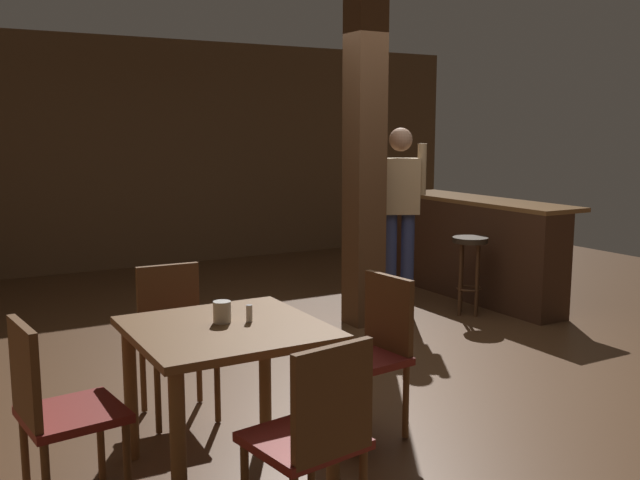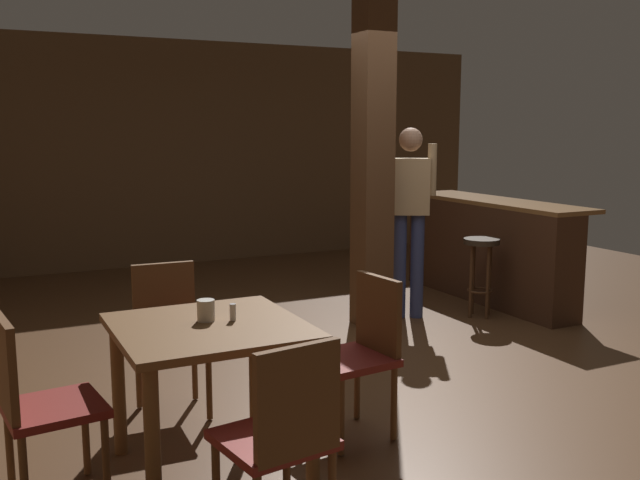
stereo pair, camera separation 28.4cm
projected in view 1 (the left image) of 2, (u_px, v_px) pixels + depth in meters
The scene contains 13 objects.
ground_plane at pixel (383, 357), 5.39m from camera, with size 10.80×10.80×0.00m, color #4C301C.
wall_back at pixel (183, 153), 9.04m from camera, with size 8.00×0.10×2.80m, color brown.
pillar at pixel (364, 165), 6.12m from camera, with size 0.28×0.28×2.80m, color #4C301C.
dining_table at pixel (227, 352), 3.51m from camera, with size 0.91×0.91×0.76m.
chair_north at pixel (175, 333), 4.25m from camera, with size 0.44×0.44×0.89m.
chair_south at pixel (315, 433), 2.85m from camera, with size 0.48×0.48×0.89m.
chair_west at pixel (55, 406), 3.13m from camera, with size 0.46×0.46×0.89m.
chair_east at pixel (372, 347), 3.98m from camera, with size 0.46×0.46×0.89m.
napkin_cup at pixel (222, 312), 3.54m from camera, with size 0.09×0.09×0.11m, color beige.
salt_shaker at pixel (249, 313), 3.55m from camera, with size 0.03×0.03×0.09m, color silver.
standing_person at pixel (400, 208), 6.43m from camera, with size 0.45×0.34×1.72m.
bar_counter at pixel (473, 248), 7.21m from camera, with size 0.56×2.23×1.01m.
bar_stool_near at pixel (470, 258), 6.56m from camera, with size 0.32×0.32×0.73m.
Camera 1 is at (-2.98, -4.28, 1.72)m, focal length 40.00 mm.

